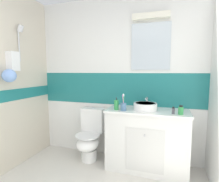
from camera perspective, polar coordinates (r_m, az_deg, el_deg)
name	(u,v)px	position (r m, az deg, el deg)	size (l,w,h in m)	color
wall_back_tiled	(118,79)	(2.79, 2.08, 4.05)	(3.20, 0.20, 2.50)	white
vanity_cabinet	(147,139)	(2.59, 11.28, -15.24)	(1.11, 0.51, 0.85)	silver
sink_basin	(145,106)	(2.45, 10.81, -4.84)	(0.32, 0.37, 0.15)	white
toilet	(90,136)	(2.83, -7.22, -14.46)	(0.37, 0.50, 0.80)	white
toothbrush_cup	(123,106)	(2.36, 3.73, -5.02)	(0.08, 0.08, 0.23)	#4C7299
soap_dispenser	(116,105)	(2.40, 1.44, -4.54)	(0.06, 0.06, 0.17)	green
lotion_bottle_short	(181,110)	(2.30, 21.55, -5.88)	(0.06, 0.06, 0.11)	green
perfume_flask_small	(173,111)	(2.30, 19.37, -6.04)	(0.04, 0.03, 0.09)	#4C4C51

